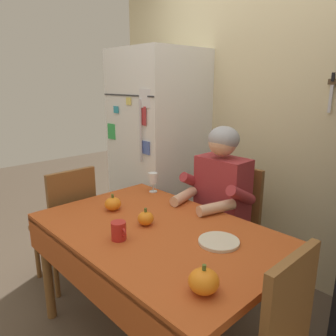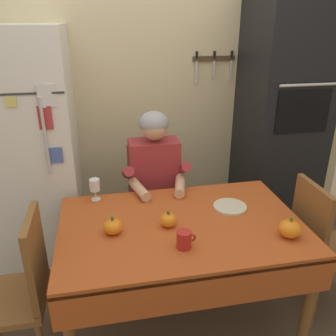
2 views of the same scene
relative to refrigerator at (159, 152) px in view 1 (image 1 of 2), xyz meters
name	(u,v)px [view 1 (image 1 of 2)]	position (x,y,z in m)	size (l,w,h in m)	color
back_wall_assembly	(285,113)	(1.00, 0.39, 0.40)	(3.70, 0.13, 2.60)	beige
refrigerator	(159,152)	(0.00, 0.00, 0.00)	(0.68, 0.71, 1.80)	white
dining_table	(155,243)	(0.95, -0.88, -0.24)	(1.40, 0.90, 0.74)	brown
chair_behind_person	(231,223)	(0.90, -0.09, -0.39)	(0.40, 0.40, 0.93)	brown
seated_person	(216,201)	(0.90, -0.28, -0.16)	(0.47, 0.55, 1.25)	#38384C
chair_left_side	(69,222)	(0.05, -0.96, -0.39)	(0.40, 0.40, 0.93)	brown
coffee_mug	(119,231)	(0.91, -1.09, -0.11)	(0.11, 0.08, 0.10)	#B2231E
wine_glass	(153,179)	(0.47, -0.47, -0.06)	(0.07, 0.07, 0.15)	white
pumpkin_large	(146,218)	(0.87, -0.88, -0.12)	(0.09, 0.09, 0.10)	orange
pumpkin_medium	(204,281)	(1.49, -1.10, -0.11)	(0.12, 0.12, 0.12)	orange
pumpkin_small	(113,204)	(0.56, -0.89, -0.12)	(0.10, 0.10, 0.11)	orange
serving_tray	(219,242)	(1.29, -0.75, -0.15)	(0.21, 0.21, 0.02)	beige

